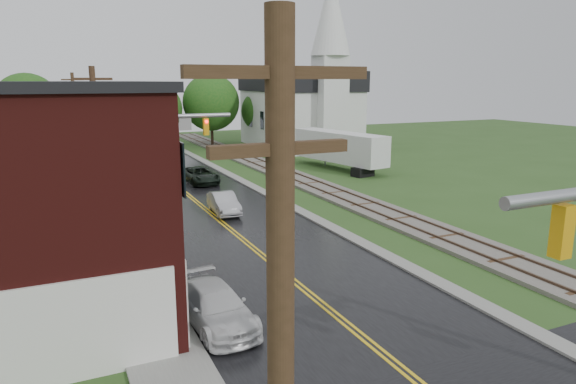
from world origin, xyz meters
TOP-DOWN VIEW (x-y plane):
  - main_road at (0.00, 30.00)m, footprint 10.00×90.00m
  - curb_right at (5.40, 35.00)m, footprint 0.80×70.00m
  - sidewalk_left at (-6.20, 25.00)m, footprint 2.40×50.00m
  - yellow_house at (-11.00, 26.00)m, footprint 8.00×7.00m
  - darkred_building at (-10.00, 35.00)m, footprint 7.00×6.00m
  - church at (20.00, 53.74)m, footprint 10.40×18.40m
  - railroad at (10.00, 35.00)m, footprint 3.20×80.00m
  - traffic_signal_far at (-3.47, 27.00)m, footprint 7.34×0.43m
  - utility_pole_b at (-6.80, 22.00)m, footprint 1.80×0.28m
  - utility_pole_c at (-6.80, 44.00)m, footprint 1.80×0.28m
  - tree_left_e at (-8.85, 45.90)m, footprint 6.40×6.40m
  - suv_dark at (1.97, 36.39)m, footprint 2.63×5.01m
  - sedan_silver at (0.80, 26.23)m, footprint 1.67×4.11m
  - pickup_white at (-4.15, 11.64)m, footprint 2.22×4.79m
  - semi_trailer at (15.95, 37.59)m, footprint 4.35×11.28m

SIDE VIEW (x-z plane):
  - main_road at x=0.00m, z-range -0.01..0.01m
  - curb_right at x=5.40m, z-range -0.06..0.06m
  - sidewalk_left at x=-6.20m, z-range -0.06..0.06m
  - railroad at x=10.00m, z-range -0.04..0.26m
  - sedan_silver at x=0.80m, z-range 0.00..1.32m
  - suv_dark at x=1.97m, z-range 0.00..1.35m
  - pickup_white at x=-4.15m, z-range 0.00..1.35m
  - semi_trailer at x=15.95m, z-range 0.36..3.92m
  - darkred_building at x=-10.00m, z-range 0.00..4.40m
  - yellow_house at x=-11.00m, z-range 0.00..6.40m
  - utility_pole_b at x=-6.80m, z-range 0.22..9.22m
  - utility_pole_c at x=-6.80m, z-range 0.22..9.22m
  - tree_left_e at x=-8.85m, z-range 0.73..8.89m
  - traffic_signal_far at x=-3.47m, z-range 1.37..8.57m
  - church at x=20.00m, z-range -4.17..15.83m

